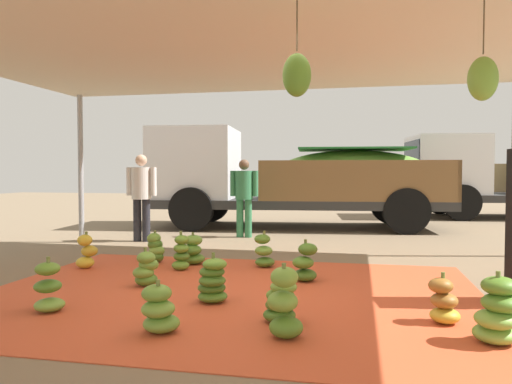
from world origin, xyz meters
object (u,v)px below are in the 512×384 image
at_px(banana_bunch_10, 284,305).
at_px(cargo_truck_main, 288,177).
at_px(banana_bunch_0, 181,254).
at_px(worker_1, 141,191).
at_px(banana_bunch_7, 498,313).
at_px(banana_bunch_2, 443,302).
at_px(banana_bunch_4, 48,289).
at_px(worker_0, 244,192).
at_px(banana_bunch_11, 281,302).
at_px(banana_bunch_9, 86,253).
at_px(banana_bunch_13, 305,264).
at_px(banana_bunch_1, 193,251).
at_px(banana_bunch_3, 155,249).
at_px(banana_bunch_6, 213,282).
at_px(banana_bunch_8, 159,310).
at_px(banana_bunch_5, 146,270).
at_px(banana_bunch_12, 264,252).

bearing_deg(banana_bunch_10, cargo_truck_main, 97.87).
relative_size(banana_bunch_0, worker_1, 0.32).
bearing_deg(banana_bunch_7, cargo_truck_main, 109.48).
relative_size(banana_bunch_2, cargo_truck_main, 0.06).
bearing_deg(banana_bunch_0, banana_bunch_10, -53.54).
distance_m(banana_bunch_4, worker_0, 5.73).
bearing_deg(banana_bunch_2, banana_bunch_11, -170.00).
bearing_deg(worker_0, banana_bunch_9, -110.86).
bearing_deg(banana_bunch_2, worker_0, 120.05).
xyz_separation_m(banana_bunch_11, banana_bunch_13, (0.04, 1.65, 0.04)).
bearing_deg(banana_bunch_11, cargo_truck_main, 97.60).
bearing_deg(worker_1, worker_0, 28.65).
xyz_separation_m(banana_bunch_1, banana_bunch_2, (3.10, -2.19, -0.01)).
bearing_deg(banana_bunch_3, cargo_truck_main, 76.16).
bearing_deg(banana_bunch_3, banana_bunch_6, -53.04).
bearing_deg(banana_bunch_2, banana_bunch_4, -174.14).
height_order(banana_bunch_7, banana_bunch_9, banana_bunch_7).
relative_size(banana_bunch_4, banana_bunch_6, 1.02).
height_order(banana_bunch_2, banana_bunch_13, banana_bunch_13).
height_order(banana_bunch_1, banana_bunch_8, banana_bunch_1).
bearing_deg(banana_bunch_5, banana_bunch_7, -19.70).
relative_size(banana_bunch_8, worker_1, 0.27).
distance_m(banana_bunch_10, banana_bunch_13, 2.05).
distance_m(banana_bunch_11, worker_0, 5.81).
bearing_deg(banana_bunch_8, banana_bunch_4, 163.76).
relative_size(banana_bunch_1, worker_0, 0.29).
bearing_deg(banana_bunch_8, banana_bunch_2, 17.64).
bearing_deg(banana_bunch_8, banana_bunch_5, 117.87).
height_order(banana_bunch_7, banana_bunch_11, banana_bunch_7).
bearing_deg(worker_0, banana_bunch_10, -73.78).
height_order(banana_bunch_1, worker_1, worker_1).
xyz_separation_m(banana_bunch_4, worker_1, (-1.19, 4.67, 0.76)).
relative_size(banana_bunch_5, banana_bunch_9, 0.89).
bearing_deg(banana_bunch_1, banana_bunch_10, -58.07).
xyz_separation_m(banana_bunch_6, banana_bunch_12, (0.16, 1.95, -0.00)).
height_order(banana_bunch_7, banana_bunch_13, banana_bunch_7).
relative_size(banana_bunch_4, banana_bunch_12, 1.03).
bearing_deg(banana_bunch_10, banana_bunch_1, 121.93).
bearing_deg(worker_0, banana_bunch_7, -59.60).
bearing_deg(banana_bunch_5, banana_bunch_11, -30.29).
bearing_deg(worker_1, cargo_truck_main, 51.08).
bearing_deg(worker_0, banana_bunch_12, -71.91).
height_order(banana_bunch_6, worker_1, worker_1).
bearing_deg(banana_bunch_4, banana_bunch_2, 5.86).
relative_size(banana_bunch_2, banana_bunch_10, 0.75).
height_order(banana_bunch_5, cargo_truck_main, cargo_truck_main).
xyz_separation_m(cargo_truck_main, worker_1, (-2.43, -3.01, -0.25)).
bearing_deg(banana_bunch_10, banana_bunch_0, 126.46).
relative_size(banana_bunch_0, cargo_truck_main, 0.07).
bearing_deg(banana_bunch_7, banana_bunch_1, 142.08).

